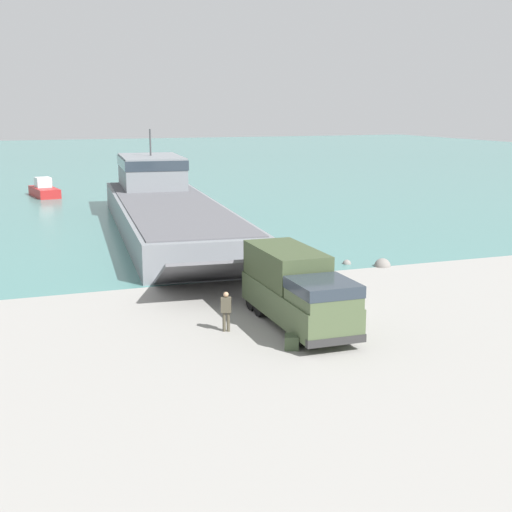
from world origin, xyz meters
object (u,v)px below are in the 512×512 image
Objects in this scene: military_truck at (297,288)px; cargo_crate at (292,342)px; soldier_on_ramp at (226,309)px; landing_craft at (165,204)px; moored_boat_a at (44,190)px; mooring_bollard at (321,267)px.

military_truck is 3.43m from cargo_crate.
soldier_on_ramp reaches higher than cargo_crate.
landing_craft is 4.79× the size of military_truck.
moored_boat_a reaches higher than soldier_on_ramp.
moored_boat_a is (-7.00, 51.80, -1.01)m from military_truck.
cargo_crate is at bearing -128.90° from soldier_on_ramp.
soldier_on_ramp is 2.60× the size of cargo_crate.
landing_craft is 28.02m from military_truck.
soldier_on_ramp is (-3.85, -27.76, -0.79)m from landing_craft.
soldier_on_ramp is 11.62m from mooring_bollard.
mooring_bollard is at bearing -71.58° from landing_craft.
military_truck is at bearing -73.54° from soldier_on_ramp.
moored_boat_a is at bearing 105.61° from mooring_bollard.
landing_craft is 57.35× the size of cargo_crate.
soldier_on_ramp is 3.59m from cargo_crate.
mooring_bollard is 12.91m from cargo_crate.
soldier_on_ramp is at bearing -92.33° from landing_craft.
mooring_bollard is at bearing 149.08° from military_truck.
landing_craft is 6.34× the size of moored_boat_a.
cargo_crate is (-1.43, -2.79, -1.40)m from military_truck.
moored_boat_a is 7.21× the size of mooring_bollard.
mooring_bollard is (5.15, 8.32, -1.22)m from military_truck.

